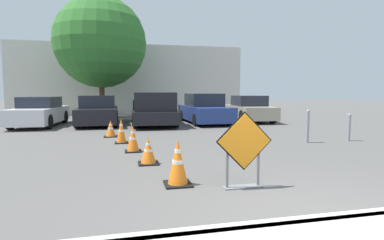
{
  "coord_description": "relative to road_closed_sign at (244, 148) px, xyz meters",
  "views": [
    {
      "loc": [
        -2.34,
        -3.03,
        1.63
      ],
      "look_at": [
        0.08,
        7.8,
        0.6
      ],
      "focal_mm": 28.0,
      "sensor_mm": 36.0,
      "label": 1
    }
  ],
  "objects": [
    {
      "name": "traffic_cone_fifth",
      "position": [
        -2.48,
        6.59,
        -0.4
      ],
      "size": [
        0.48,
        0.48,
        0.6
      ],
      "color": "black",
      "rests_on": "ground_plane"
    },
    {
      "name": "curb_lip",
      "position": [
        0.4,
        -1.63,
        -0.62
      ],
      "size": [
        26.32,
        0.2,
        0.14
      ],
      "color": "#ADAAA3",
      "rests_on": "ground_plane"
    },
    {
      "name": "parked_car_fourth",
      "position": [
        4.87,
        11.04,
        -0.02
      ],
      "size": [
        2.06,
        4.31,
        1.44
      ],
      "rotation": [
        0.0,
        0.0,
        3.07
      ],
      "color": "#A39984",
      "rests_on": "ground_plane"
    },
    {
      "name": "parked_car_nearest",
      "position": [
        -5.97,
        11.0,
        -0.04
      ],
      "size": [
        1.97,
        4.48,
        1.41
      ],
      "rotation": [
        0.0,
        0.0,
        3.08
      ],
      "color": "silver",
      "rests_on": "ground_plane"
    },
    {
      "name": "parked_car_second",
      "position": [
        -3.26,
        10.84,
        -0.03
      ],
      "size": [
        1.95,
        4.09,
        1.46
      ],
      "rotation": [
        0.0,
        0.0,
        3.16
      ],
      "color": "black",
      "rests_on": "ground_plane"
    },
    {
      "name": "traffic_cone_fourth",
      "position": [
        -2.08,
        5.1,
        -0.31
      ],
      "size": [
        0.42,
        0.42,
        0.79
      ],
      "color": "black",
      "rests_on": "ground_plane"
    },
    {
      "name": "bollard_nearest",
      "position": [
        3.79,
        3.88,
        -0.13
      ],
      "size": [
        0.12,
        0.12,
        1.07
      ],
      "color": "gray",
      "rests_on": "ground_plane"
    },
    {
      "name": "bollard_second",
      "position": [
        5.35,
        3.88,
        -0.21
      ],
      "size": [
        0.12,
        0.12,
        0.92
      ],
      "color": "gray",
      "rests_on": "ground_plane"
    },
    {
      "name": "traffic_cone_nearest",
      "position": [
        -1.06,
        0.43,
        -0.29
      ],
      "size": [
        0.47,
        0.47,
        0.82
      ],
      "color": "black",
      "rests_on": "ground_plane"
    },
    {
      "name": "building_facade_backdrop",
      "position": [
        -1.46,
        20.17,
        1.86
      ],
      "size": [
        16.8,
        5.0,
        5.1
      ],
      "color": "beige",
      "rests_on": "ground_plane"
    },
    {
      "name": "road_closed_sign",
      "position": [
        0.0,
        0.0,
        0.0
      ],
      "size": [
        0.99,
        0.2,
        1.31
      ],
      "color": "black",
      "rests_on": "ground_plane"
    },
    {
      "name": "traffic_cone_second",
      "position": [
        -1.45,
        2.1,
        -0.4
      ],
      "size": [
        0.46,
        0.46,
        0.61
      ],
      "color": "black",
      "rests_on": "ground_plane"
    },
    {
      "name": "pickup_truck",
      "position": [
        -0.56,
        10.22,
        0.04
      ],
      "size": [
        2.24,
        5.35,
        1.62
      ],
      "rotation": [
        0.0,
        0.0,
        3.1
      ],
      "color": "black",
      "rests_on": "ground_plane"
    },
    {
      "name": "street_tree_behind_lot",
      "position": [
        -3.33,
        14.69,
        3.96
      ],
      "size": [
        5.53,
        5.53,
        7.42
      ],
      "color": "#513823",
      "rests_on": "ground_plane"
    },
    {
      "name": "parked_car_third",
      "position": [
        2.16,
        10.67,
        0.01
      ],
      "size": [
        2.04,
        4.58,
        1.56
      ],
      "rotation": [
        0.0,
        0.0,
        3.18
      ],
      "color": "navy",
      "rests_on": "ground_plane"
    },
    {
      "name": "ground_plane",
      "position": [
        0.4,
        8.37,
        -0.69
      ],
      "size": [
        96.0,
        96.0,
        0.0
      ],
      "primitive_type": "plane",
      "color": "#565451"
    },
    {
      "name": "traffic_cone_third",
      "position": [
        -1.75,
        3.61,
        -0.34
      ],
      "size": [
        0.45,
        0.45,
        0.73
      ],
      "color": "black",
      "rests_on": "ground_plane"
    }
  ]
}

